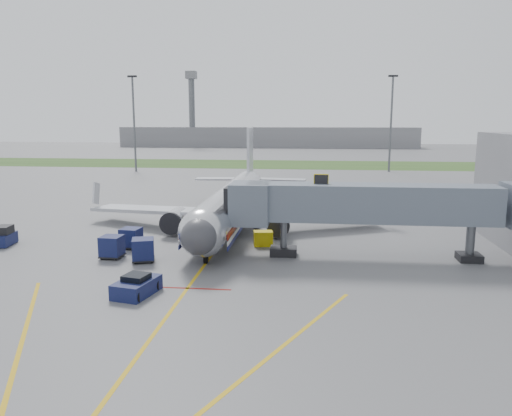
# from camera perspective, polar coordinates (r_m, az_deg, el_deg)

# --- Properties ---
(ground) EXTENTS (400.00, 400.00, 0.00)m
(ground) POSITION_cam_1_polar(r_m,az_deg,el_deg) (38.19, -6.37, -7.13)
(ground) COLOR #565659
(ground) RESTS_ON ground
(grass_strip) EXTENTS (300.00, 25.00, 0.01)m
(grass_strip) POSITION_cam_1_polar(r_m,az_deg,el_deg) (126.33, 2.59, 5.01)
(grass_strip) COLOR #2D4C1E
(grass_strip) RESTS_ON ground
(apron_markings) EXTENTS (21.52, 50.00, 0.01)m
(apron_markings) POSITION_cam_1_polar(r_m,az_deg,el_deg) (31.42, -9.36, -11.07)
(apron_markings) COLOR gold
(apron_markings) RESTS_ON ground
(airliner) EXTENTS (32.10, 35.67, 10.25)m
(airliner) POSITION_cam_1_polar(r_m,az_deg,el_deg) (52.18, -2.78, 0.59)
(airliner) COLOR silver
(airliner) RESTS_ON ground
(jet_bridge) EXTENTS (25.30, 4.00, 6.90)m
(jet_bridge) POSITION_cam_1_polar(r_m,az_deg,el_deg) (41.39, 12.74, 0.40)
(jet_bridge) COLOR slate
(jet_bridge) RESTS_ON ground
(light_mast_left) EXTENTS (2.00, 0.44, 20.40)m
(light_mast_left) POSITION_cam_1_polar(r_m,az_deg,el_deg) (112.24, -13.77, 9.60)
(light_mast_left) COLOR #595B60
(light_mast_left) RESTS_ON ground
(light_mast_right) EXTENTS (2.00, 0.44, 20.40)m
(light_mast_right) POSITION_cam_1_polar(r_m,az_deg,el_deg) (111.83, 15.18, 9.54)
(light_mast_right) COLOR #595B60
(light_mast_right) RESTS_ON ground
(distant_terminal) EXTENTS (120.00, 14.00, 8.00)m
(distant_terminal) POSITION_cam_1_polar(r_m,az_deg,el_deg) (206.48, 1.27, 8.13)
(distant_terminal) COLOR slate
(distant_terminal) RESTS_ON ground
(control_tower) EXTENTS (4.00, 4.00, 30.00)m
(control_tower) POSITION_cam_1_polar(r_m,az_deg,el_deg) (206.34, -7.35, 11.75)
(control_tower) COLOR #595B60
(control_tower) RESTS_ON ground
(pushback_tug) EXTENTS (2.67, 3.64, 1.37)m
(pushback_tug) POSITION_cam_1_polar(r_m,az_deg,el_deg) (33.77, -13.49, -8.67)
(pushback_tug) COLOR #0C1C38
(pushback_tug) RESTS_ON ground
(baggage_tug) EXTENTS (1.68, 2.73, 1.80)m
(baggage_tug) POSITION_cam_1_polar(r_m,az_deg,el_deg) (50.57, -26.82, -2.95)
(baggage_tug) COLOR #0C1C38
(baggage_tug) RESTS_ON ground
(baggage_cart_a) EXTENTS (1.78, 1.78, 1.84)m
(baggage_cart_a) POSITION_cam_1_polar(r_m,az_deg,el_deg) (42.79, -16.15, -4.28)
(baggage_cart_a) COLOR #0C1C38
(baggage_cart_a) RESTS_ON ground
(baggage_cart_b) EXTENTS (2.17, 2.17, 1.88)m
(baggage_cart_b) POSITION_cam_1_polar(r_m,az_deg,el_deg) (41.07, -12.77, -4.70)
(baggage_cart_b) COLOR #0C1C38
(baggage_cart_b) RESTS_ON ground
(baggage_cart_c) EXTENTS (1.83, 1.83, 1.80)m
(baggage_cart_c) POSITION_cam_1_polar(r_m,az_deg,el_deg) (45.50, -14.09, -3.35)
(baggage_cart_c) COLOR #0C1C38
(baggage_cart_c) RESTS_ON ground
(belt_loader) EXTENTS (2.09, 4.47, 2.11)m
(belt_loader) POSITION_cam_1_polar(r_m,az_deg,el_deg) (54.06, -6.65, -1.42)
(belt_loader) COLOR #0C1C38
(belt_loader) RESTS_ON ground
(ground_power_cart) EXTENTS (1.86, 1.41, 1.35)m
(ground_power_cart) POSITION_cam_1_polar(r_m,az_deg,el_deg) (45.03, 0.83, -3.52)
(ground_power_cart) COLOR yellow
(ground_power_cart) RESTS_ON ground
(ramp_worker) EXTENTS (0.78, 0.78, 1.82)m
(ramp_worker) POSITION_cam_1_polar(r_m,az_deg,el_deg) (53.66, -5.82, -1.07)
(ramp_worker) COLOR #CCEC1B
(ramp_worker) RESTS_ON ground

